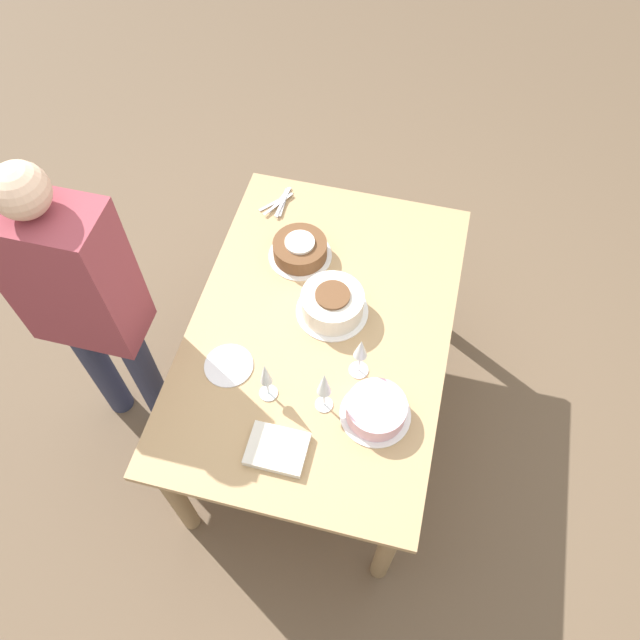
# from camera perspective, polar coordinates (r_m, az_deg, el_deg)

# --- Properties ---
(ground_plane) EXTENTS (12.00, 12.00, 0.00)m
(ground_plane) POSITION_cam_1_polar(r_m,az_deg,el_deg) (3.01, -0.00, -8.22)
(ground_plane) COLOR brown
(dining_table) EXTENTS (1.44, 0.97, 0.75)m
(dining_table) POSITION_cam_1_polar(r_m,az_deg,el_deg) (2.44, -0.00, -2.01)
(dining_table) COLOR tan
(dining_table) RESTS_ON ground_plane
(cake_center_white) EXTENTS (0.28, 0.28, 0.12)m
(cake_center_white) POSITION_cam_1_polar(r_m,az_deg,el_deg) (2.34, 1.14, 1.51)
(cake_center_white) COLOR white
(cake_center_white) RESTS_ON dining_table
(cake_front_chocolate) EXTENTS (0.26, 0.26, 0.09)m
(cake_front_chocolate) POSITION_cam_1_polar(r_m,az_deg,el_deg) (2.51, -1.84, 6.46)
(cake_front_chocolate) COLOR white
(cake_front_chocolate) RESTS_ON dining_table
(cake_back_decorated) EXTENTS (0.25, 0.25, 0.08)m
(cake_back_decorated) POSITION_cam_1_polar(r_m,az_deg,el_deg) (2.15, 5.15, -8.20)
(cake_back_decorated) COLOR white
(cake_back_decorated) RESTS_ON dining_table
(wine_glass_near) EXTENTS (0.06, 0.06, 0.23)m
(wine_glass_near) POSITION_cam_1_polar(r_m,az_deg,el_deg) (2.06, 0.39, -5.94)
(wine_glass_near) COLOR silver
(wine_glass_near) RESTS_ON dining_table
(wine_glass_far) EXTENTS (0.07, 0.07, 0.21)m
(wine_glass_far) POSITION_cam_1_polar(r_m,az_deg,el_deg) (2.10, -4.98, -5.09)
(wine_glass_far) COLOR silver
(wine_glass_far) RESTS_ON dining_table
(wine_glass_extra) EXTENTS (0.07, 0.07, 0.21)m
(wine_glass_extra) POSITION_cam_1_polar(r_m,az_deg,el_deg) (2.14, 3.74, -2.83)
(wine_glass_extra) COLOR silver
(wine_glass_extra) RESTS_ON dining_table
(dessert_plate_right) EXTENTS (0.18, 0.18, 0.01)m
(dessert_plate_right) POSITION_cam_1_polar(r_m,az_deg,el_deg) (2.29, -8.34, -4.14)
(dessert_plate_right) COLOR silver
(dessert_plate_right) RESTS_ON dining_table
(fork_pile) EXTENTS (0.19, 0.12, 0.02)m
(fork_pile) POSITION_cam_1_polar(r_m,az_deg,el_deg) (2.73, -3.64, 10.71)
(fork_pile) COLOR silver
(fork_pile) RESTS_ON dining_table
(napkin_stack) EXTENTS (0.15, 0.20, 0.03)m
(napkin_stack) POSITION_cam_1_polar(r_m,az_deg,el_deg) (2.12, -3.94, -11.69)
(napkin_stack) COLOR silver
(napkin_stack) RESTS_ON dining_table
(person_cutting) EXTENTS (0.22, 0.40, 1.55)m
(person_cutting) POSITION_cam_1_polar(r_m,az_deg,el_deg) (2.36, -20.99, 1.92)
(person_cutting) COLOR #2D334C
(person_cutting) RESTS_ON ground_plane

